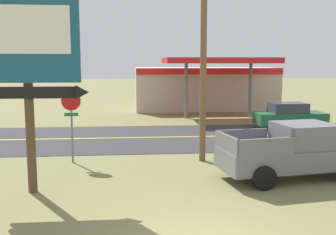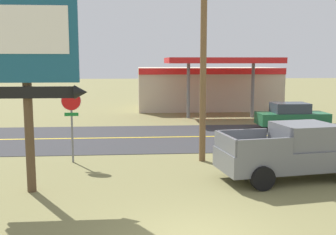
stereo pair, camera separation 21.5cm
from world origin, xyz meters
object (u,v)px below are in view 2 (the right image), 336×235
(utility_pole, at_px, (203,49))
(stop_sign, at_px, (71,114))
(motel_sign, at_px, (26,57))
(gas_station, at_px, (207,87))
(pickup_grey_parked_on_lawn, at_px, (294,152))
(car_green_near_lane, at_px, (291,116))

(utility_pole, bearing_deg, stop_sign, 178.29)
(motel_sign, relative_size, gas_station, 0.53)
(stop_sign, height_order, pickup_grey_parked_on_lawn, stop_sign)
(stop_sign, relative_size, car_green_near_lane, 0.70)
(gas_station, height_order, car_green_near_lane, gas_station)
(stop_sign, height_order, gas_station, gas_station)
(utility_pole, xyz_separation_m, pickup_grey_parked_on_lawn, (2.80, -2.79, -3.67))
(car_green_near_lane, bearing_deg, stop_sign, -149.20)
(stop_sign, distance_m, gas_station, 20.41)
(motel_sign, bearing_deg, stop_sign, 80.11)
(gas_station, distance_m, pickup_grey_parked_on_lawn, 21.38)
(motel_sign, bearing_deg, pickup_grey_parked_on_lawn, 5.86)
(motel_sign, xyz_separation_m, stop_sign, (0.67, 3.85, -2.23))
(motel_sign, height_order, pickup_grey_parked_on_lawn, motel_sign)
(utility_pole, relative_size, gas_station, 0.73)
(stop_sign, height_order, utility_pole, utility_pole)
(stop_sign, xyz_separation_m, pickup_grey_parked_on_lawn, (8.16, -2.95, -1.06))
(car_green_near_lane, bearing_deg, utility_pole, -132.36)
(stop_sign, xyz_separation_m, utility_pole, (5.35, -0.16, 2.60))
(stop_sign, relative_size, utility_pole, 0.34)
(motel_sign, xyz_separation_m, gas_station, (9.50, 22.25, -2.31))
(car_green_near_lane, bearing_deg, motel_sign, -139.06)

